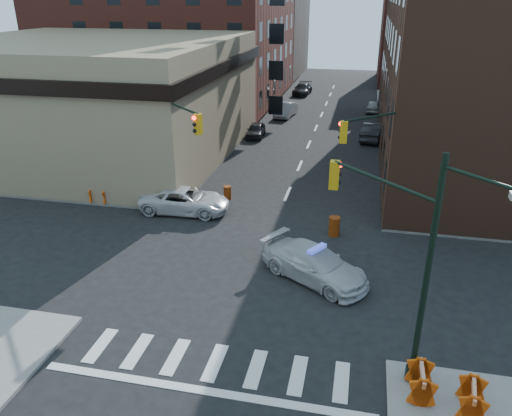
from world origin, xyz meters
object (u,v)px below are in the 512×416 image
at_px(barricade_nw_a, 134,190).
at_px(barricade_se_a, 472,399).
at_px(police_car, 315,264).
at_px(barrel_bank, 227,193).
at_px(pedestrian_a, 181,176).
at_px(barrel_road, 334,226).
at_px(pickup, 185,200).
at_px(pedestrian_b, 111,174).
at_px(parked_car_wnear, 256,130).
at_px(parked_car_wfar, 286,110).
at_px(parked_car_enear, 372,132).

bearing_deg(barricade_nw_a, barricade_se_a, -51.12).
distance_m(police_car, barrel_bank, 10.77).
xyz_separation_m(pedestrian_a, barrel_road, (10.58, -4.85, -0.41)).
bearing_deg(barrel_bank, barrel_road, -28.32).
height_order(pickup, pedestrian_b, pedestrian_b).
distance_m(parked_car_wnear, barrel_road, 20.85).
bearing_deg(barrel_bank, police_car, -52.85).
height_order(pedestrian_b, barrel_road, pedestrian_b).
distance_m(pedestrian_a, barrel_bank, 3.70).
distance_m(police_car, barrel_road, 4.81).
xyz_separation_m(parked_car_wnear, parked_car_wfar, (1.40, 8.65, 0.09)).
height_order(parked_car_enear, pedestrian_a, pedestrian_a).
xyz_separation_m(police_car, pickup, (-8.47, 6.09, -0.03)).
distance_m(parked_car_wnear, barricade_se_a, 33.78).
distance_m(parked_car_enear, pedestrian_b, 23.55).
bearing_deg(barrel_road, pedestrian_a, 155.39).
bearing_deg(barricade_se_a, parked_car_wfar, 25.58).
height_order(parked_car_wnear, barrel_bank, parked_car_wnear).
xyz_separation_m(police_car, barricade_nw_a, (-12.35, 7.37, -0.20)).
relative_size(barrel_road, barricade_nw_a, 0.94).
relative_size(pickup, barricade_se_a, 4.07).
distance_m(parked_car_wfar, barricade_nw_a, 25.75).
height_order(parked_car_wfar, barricade_nw_a, parked_car_wfar).
relative_size(police_car, parked_car_enear, 1.12).
relative_size(parked_car_wnear, pedestrian_b, 2.06).
bearing_deg(pedestrian_b, parked_car_enear, 34.72).
bearing_deg(pickup, barricade_se_a, -135.52).
relative_size(pedestrian_a, barrel_road, 1.48).
relative_size(pedestrian_a, pedestrian_b, 0.88).
bearing_deg(pedestrian_a, pedestrian_b, -135.11).
bearing_deg(barrel_bank, pedestrian_a, 163.53).
xyz_separation_m(parked_car_wfar, pedestrian_a, (-3.46, -22.83, 0.22)).
bearing_deg(barricade_nw_a, pedestrian_b, 135.77).
relative_size(police_car, parked_car_wnear, 1.43).
height_order(barrel_bank, barricade_se_a, barricade_se_a).
xyz_separation_m(pickup, barricade_se_a, (14.12, -13.21, -0.10)).
relative_size(pedestrian_a, barrel_bank, 1.81).
xyz_separation_m(pickup, pedestrian_b, (-6.15, 2.69, 0.31)).
xyz_separation_m(parked_car_wnear, pedestrian_a, (-2.06, -14.18, 0.31)).
height_order(parked_car_wnear, barricade_se_a, parked_car_wnear).
distance_m(pickup, barricade_se_a, 19.34).
relative_size(parked_car_wnear, pedestrian_a, 2.34).
height_order(police_car, pickup, police_car).
bearing_deg(barrel_road, barricade_nw_a, 168.64).
relative_size(parked_car_wfar, barrel_road, 4.10).
bearing_deg(police_car, barrel_road, 25.19).
xyz_separation_m(pedestrian_b, barricade_se_a, (20.27, -15.90, -0.41)).
height_order(parked_car_wfar, parked_car_enear, parked_car_enear).
relative_size(pedestrian_a, barricade_se_a, 1.21).
bearing_deg(police_car, pedestrian_b, 91.00).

